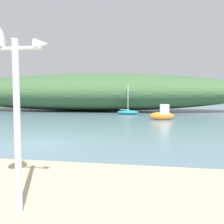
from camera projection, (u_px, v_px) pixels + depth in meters
name	position (u px, v px, depth m)	size (l,w,h in m)	color
ground_plane	(37.00, 144.00, 11.78)	(120.00, 120.00, 0.00)	slate
distant_hill	(85.00, 92.00, 38.27)	(51.05, 13.53, 5.83)	#3D6038
sailboat_far_right	(128.00, 112.00, 30.30)	(2.81, 1.11, 3.67)	teal
motorboat_off_point	(162.00, 114.00, 23.43)	(2.46, 0.97, 1.53)	orange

